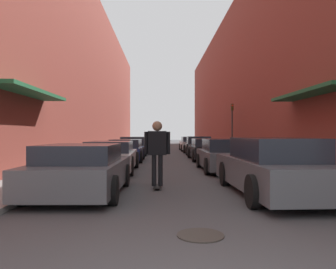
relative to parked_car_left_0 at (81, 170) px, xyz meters
The scene contains 18 objects.
ground 14.39m from the parked_car_left_0, 80.69° to the left, with size 109.29×109.29×0.00m, color #424244.
curb_strip_left 19.26m from the parked_car_left_0, 95.71° to the left, with size 1.80×49.68×0.12m.
curb_strip_right 20.26m from the parked_car_left_0, 71.08° to the left, with size 1.80×49.68×0.12m.
building_row_left 20.48m from the parked_car_left_0, 104.12° to the left, with size 4.90×49.68×12.09m.
building_row_right 21.98m from the parked_car_left_0, 63.70° to the left, with size 4.90×49.68×11.54m.
parked_car_left_0 is the anchor object (origin of this frame).
parked_car_left_1 4.84m from the parked_car_left_0, 90.07° to the left, with size 1.99×4.47×1.21m.
parked_car_left_2 9.72m from the parked_car_left_0, 89.39° to the left, with size 1.88×3.94×1.19m.
parked_car_left_3 14.85m from the parked_car_left_0, 89.72° to the left, with size 1.96×4.22×1.28m.
parked_car_left_4 20.05m from the parked_car_left_0, 89.62° to the left, with size 2.07×4.21×1.20m.
parked_car_right_0 4.69m from the parked_car_left_0, ahead, with size 1.94×4.76×1.41m.
parked_car_right_1 6.75m from the parked_car_left_0, 47.98° to the left, with size 1.89×4.08×1.30m.
parked_car_right_2 11.42m from the parked_car_left_0, 66.11° to the left, with size 1.97×4.50×1.21m.
parked_car_right_3 16.17m from the parked_car_left_0, 73.14° to the left, with size 1.94×4.04×1.30m.
parked_car_right_4 20.93m from the parked_car_left_0, 77.18° to the left, with size 1.92×4.28×1.23m.
skateboarder 2.13m from the parked_car_left_0, 25.04° to the left, with size 0.71×0.78×1.85m.
manhole_cover 4.19m from the parked_car_left_0, 52.27° to the right, with size 0.70×0.70×0.02m.
traffic_light 16.01m from the parked_car_left_0, 64.26° to the left, with size 0.16×0.22×3.43m.
Camera 1 is at (-0.38, -2.42, 1.52)m, focal length 35.00 mm.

